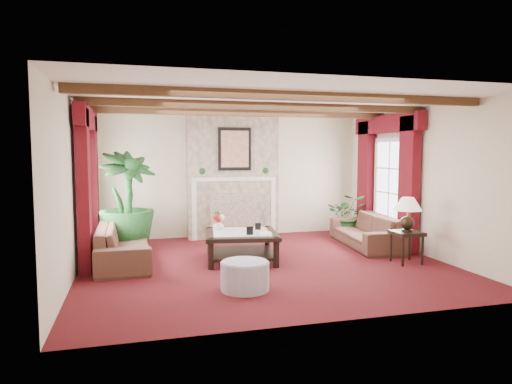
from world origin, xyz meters
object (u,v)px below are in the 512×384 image
object	(u,v)px
potted_palm	(127,223)
ottoman	(245,276)
sofa_left	(123,238)
side_table	(406,247)
sofa_right	(366,225)
coffee_table	(241,246)

from	to	relation	value
potted_palm	ottoman	size ratio (longest dim) A/B	3.29
sofa_left	side_table	world-z (taller)	sofa_left
potted_palm	side_table	distance (m)	5.14
potted_palm	side_table	world-z (taller)	potted_palm
ottoman	side_table	bearing A→B (deg)	14.42
sofa_left	sofa_right	world-z (taller)	sofa_left
coffee_table	ottoman	bearing A→B (deg)	-92.91
side_table	ottoman	bearing A→B (deg)	-165.58
potted_palm	sofa_left	bearing A→B (deg)	-93.01
sofa_left	coffee_table	size ratio (longest dim) A/B	1.78
coffee_table	ottoman	world-z (taller)	coffee_table
sofa_right	coffee_table	distance (m)	2.79
sofa_left	coffee_table	xyz separation A→B (m)	(1.97, -0.37, -0.18)
sofa_right	ottoman	xyz separation A→B (m)	(-3.06, -2.24, -0.22)
sofa_right	side_table	distance (m)	1.47
sofa_left	sofa_right	bearing A→B (deg)	-88.05
sofa_right	potted_palm	bearing A→B (deg)	-93.81
coffee_table	side_table	world-z (taller)	side_table
sofa_left	ottoman	world-z (taller)	sofa_left
sofa_left	potted_palm	size ratio (longest dim) A/B	1.00
sofa_right	sofa_left	bearing A→B (deg)	-81.16
sofa_left	potted_palm	world-z (taller)	potted_palm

